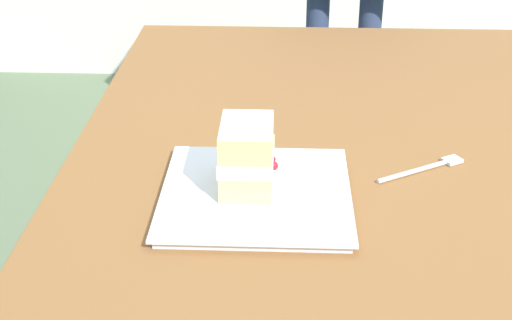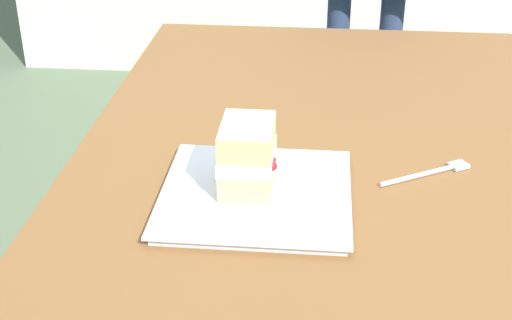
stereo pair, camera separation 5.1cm
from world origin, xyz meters
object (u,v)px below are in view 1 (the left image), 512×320
at_px(patio_table, 347,219).
at_px(cake_slice, 247,156).
at_px(dessert_fork, 426,168).
at_px(dessert_plate, 256,195).

height_order(patio_table, cake_slice, cake_slice).
bearing_deg(dessert_fork, cake_slice, -72.22).
height_order(patio_table, dessert_fork, dessert_fork).
distance_m(patio_table, dessert_plate, 0.19).
bearing_deg(dessert_plate, cake_slice, -130.93).
bearing_deg(dessert_fork, dessert_plate, -69.07).
distance_m(dessert_plate, dessert_fork, 0.30).
bearing_deg(cake_slice, dessert_fork, 107.78).
xyz_separation_m(dessert_plate, dessert_fork, (-0.11, 0.28, -0.00)).
relative_size(dessert_plate, dessert_fork, 1.87).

